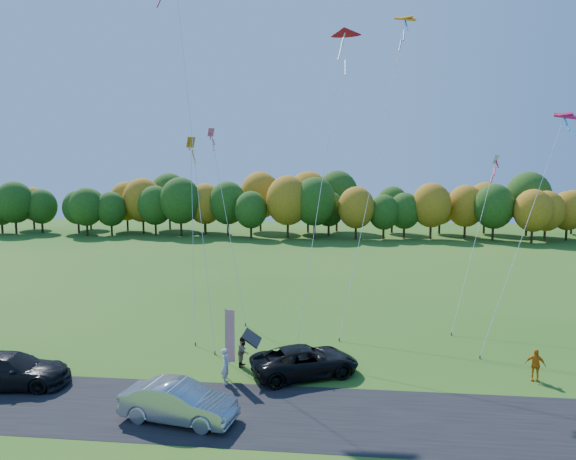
# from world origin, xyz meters

# --- Properties ---
(ground) EXTENTS (160.00, 160.00, 0.00)m
(ground) POSITION_xyz_m (0.00, 0.00, 0.00)
(ground) COLOR #245817
(asphalt_strip) EXTENTS (90.00, 6.00, 0.01)m
(asphalt_strip) POSITION_xyz_m (0.00, -4.00, 0.01)
(asphalt_strip) COLOR black
(asphalt_strip) RESTS_ON ground
(tree_line) EXTENTS (116.00, 12.00, 10.00)m
(tree_line) POSITION_xyz_m (0.00, 55.00, 0.00)
(tree_line) COLOR #1E4711
(tree_line) RESTS_ON ground
(black_suv) EXTENTS (6.21, 4.74, 1.57)m
(black_suv) POSITION_xyz_m (1.50, 0.39, 0.78)
(black_suv) COLOR black
(black_suv) RESTS_ON ground
(silver_sedan) EXTENTS (5.27, 2.62, 1.66)m
(silver_sedan) POSITION_xyz_m (-3.54, -5.01, 0.83)
(silver_sedan) COLOR #AAAAAF
(silver_sedan) RESTS_ON ground
(dark_truck_a) EXTENTS (6.01, 3.11, 1.67)m
(dark_truck_a) POSITION_xyz_m (-12.98, -2.51, 0.83)
(dark_truck_a) COLOR black
(dark_truck_a) RESTS_ON ground
(person_tailgate_a) EXTENTS (0.50, 0.70, 1.80)m
(person_tailgate_a) POSITION_xyz_m (-2.42, -0.97, 0.90)
(person_tailgate_a) COLOR silver
(person_tailgate_a) RESTS_ON ground
(person_tailgate_b) EXTENTS (0.64, 0.82, 1.65)m
(person_tailgate_b) POSITION_xyz_m (-1.97, 1.35, 0.83)
(person_tailgate_b) COLOR gray
(person_tailgate_b) RESTS_ON ground
(person_east) EXTENTS (1.05, 0.69, 1.66)m
(person_east) POSITION_xyz_m (13.22, 1.01, 0.83)
(person_east) COLOR orange
(person_east) RESTS_ON ground
(feather_flag) EXTENTS (0.49, 0.10, 3.69)m
(feather_flag) POSITION_xyz_m (-2.39, -0.25, 2.25)
(feather_flag) COLOR #999999
(feather_flag) RESTS_ON ground
(kite_delta_blue) EXTENTS (6.55, 10.78, 26.92)m
(kite_delta_blue) POSITION_xyz_m (-6.51, 7.76, 12.95)
(kite_delta_blue) COLOR #4C3F33
(kite_delta_blue) RESTS_ON ground
(kite_parafoil_orange) EXTENTS (6.68, 12.90, 23.36)m
(kite_parafoil_orange) POSITION_xyz_m (5.72, 12.17, 11.50)
(kite_parafoil_orange) COLOR #4C3F33
(kite_parafoil_orange) RESTS_ON ground
(kite_delta_red) EXTENTS (3.74, 10.95, 21.64)m
(kite_delta_red) POSITION_xyz_m (2.11, 7.60, 10.55)
(kite_delta_red) COLOR #4C3F33
(kite_delta_red) RESTS_ON ground
(kite_parafoil_rainbow) EXTENTS (7.68, 6.77, 14.68)m
(kite_parafoil_rainbow) POSITION_xyz_m (14.42, 6.96, 7.22)
(kite_parafoil_rainbow) COLOR #4C3F33
(kite_parafoil_rainbow) RESTS_ON ground
(kite_diamond_yellow) EXTENTS (2.39, 6.41, 13.35)m
(kite_diamond_yellow) POSITION_xyz_m (-6.41, 7.18, 6.46)
(kite_diamond_yellow) COLOR #4C3F33
(kite_diamond_yellow) RESTS_ON ground
(kite_diamond_white) EXTENTS (4.70, 7.06, 12.14)m
(kite_diamond_white) POSITION_xyz_m (12.55, 11.11, 5.85)
(kite_diamond_white) COLOR #4C3F33
(kite_diamond_white) RESTS_ON ground
(kite_diamond_pink) EXTENTS (4.35, 6.62, 14.25)m
(kite_diamond_pink) POSITION_xyz_m (-5.10, 11.50, 6.91)
(kite_diamond_pink) COLOR #4C3F33
(kite_diamond_pink) RESTS_ON ground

